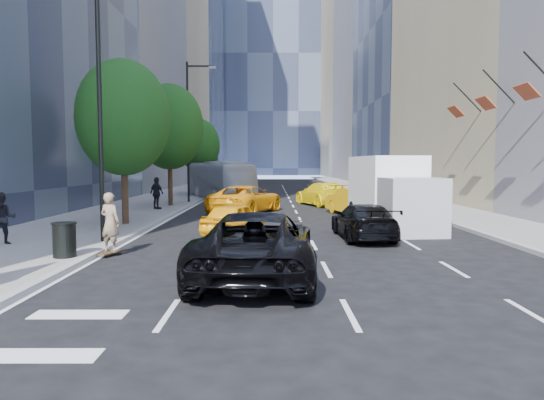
{
  "coord_description": "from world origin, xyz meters",
  "views": [
    {
      "loc": [
        -0.52,
        -13.11,
        2.89
      ],
      "look_at": [
        -0.48,
        4.17,
        1.6
      ],
      "focal_mm": 32.0,
      "sensor_mm": 36.0,
      "label": 1
    }
  ],
  "objects_px": {
    "skateboarder": "(110,226)",
    "black_sedan_lincoln": "(256,245)",
    "box_truck": "(392,191)",
    "black_sedan_mercedes": "(363,221)",
    "city_bus": "(219,180)",
    "trash_can": "(64,240)"
  },
  "relations": [
    {
      "from": "skateboarder",
      "to": "black_sedan_lincoln",
      "type": "height_order",
      "value": "skateboarder"
    },
    {
      "from": "black_sedan_lincoln",
      "to": "box_truck",
      "type": "height_order",
      "value": "box_truck"
    },
    {
      "from": "black_sedan_mercedes",
      "to": "city_bus",
      "type": "xyz_separation_m",
      "value": [
        -7.85,
        21.1,
        0.87
      ]
    },
    {
      "from": "trash_can",
      "to": "black_sedan_lincoln",
      "type": "bearing_deg",
      "value": -19.42
    },
    {
      "from": "skateboarder",
      "to": "black_sedan_mercedes",
      "type": "distance_m",
      "value": 9.3
    },
    {
      "from": "skateboarder",
      "to": "black_sedan_mercedes",
      "type": "xyz_separation_m",
      "value": [
        8.61,
        3.51,
        -0.25
      ]
    },
    {
      "from": "trash_can",
      "to": "city_bus",
      "type": "bearing_deg",
      "value": 85.97
    },
    {
      "from": "skateboarder",
      "to": "black_sedan_lincoln",
      "type": "xyz_separation_m",
      "value": [
        4.67,
        -2.95,
        -0.09
      ]
    },
    {
      "from": "city_bus",
      "to": "trash_can",
      "type": "relative_size",
      "value": 11.34
    },
    {
      "from": "city_bus",
      "to": "black_sedan_mercedes",
      "type": "bearing_deg",
      "value": -92.59
    },
    {
      "from": "skateboarder",
      "to": "trash_can",
      "type": "height_order",
      "value": "skateboarder"
    },
    {
      "from": "black_sedan_lincoln",
      "to": "box_truck",
      "type": "relative_size",
      "value": 0.88
    },
    {
      "from": "skateboarder",
      "to": "city_bus",
      "type": "bearing_deg",
      "value": -69.45
    },
    {
      "from": "black_sedan_lincoln",
      "to": "city_bus",
      "type": "xyz_separation_m",
      "value": [
        -3.91,
        27.56,
        0.7
      ]
    },
    {
      "from": "black_sedan_mercedes",
      "to": "trash_can",
      "type": "bearing_deg",
      "value": 22.65
    },
    {
      "from": "box_truck",
      "to": "trash_can",
      "type": "xyz_separation_m",
      "value": [
        -11.57,
        -7.8,
        -1.01
      ]
    },
    {
      "from": "skateboarder",
      "to": "trash_can",
      "type": "relative_size",
      "value": 1.91
    },
    {
      "from": "black_sedan_mercedes",
      "to": "box_truck",
      "type": "height_order",
      "value": "box_truck"
    },
    {
      "from": "black_sedan_mercedes",
      "to": "trash_can",
      "type": "distance_m",
      "value": 10.63
    },
    {
      "from": "black_sedan_lincoln",
      "to": "skateboarder",
      "type": "bearing_deg",
      "value": -29.49
    },
    {
      "from": "skateboarder",
      "to": "black_sedan_mercedes",
      "type": "relative_size",
      "value": 0.4
    },
    {
      "from": "black_sedan_mercedes",
      "to": "box_truck",
      "type": "bearing_deg",
      "value": -121.84
    }
  ]
}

